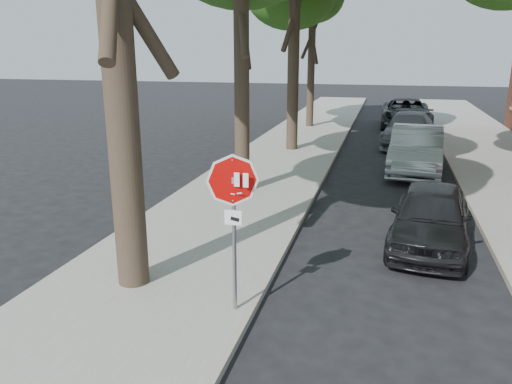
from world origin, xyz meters
TOP-DOWN VIEW (x-y plane):
  - ground at (0.00, 0.00)m, footprint 120.00×120.00m
  - sidewalk_left at (-2.50, 12.00)m, footprint 4.00×55.00m
  - curb_left at (-0.45, 12.00)m, footprint 0.12×55.00m
  - curb_right at (3.95, 12.00)m, footprint 0.12×55.00m
  - stop_sign at (-0.70, -0.03)m, footprint 0.76×0.34m
  - car_a at (2.60, 4.05)m, footprint 2.10×4.22m
  - car_b at (2.60, 11.29)m, footprint 2.07×5.07m
  - car_c at (2.54, 16.67)m, footprint 2.75×5.42m
  - car_d at (2.55, 22.48)m, footprint 2.74×5.85m

SIDE VIEW (x-z plane):
  - ground at x=0.00m, z-range 0.00..0.00m
  - sidewalk_left at x=-2.50m, z-range 0.00..0.12m
  - curb_left at x=-0.45m, z-range 0.00..0.13m
  - curb_right at x=3.95m, z-range 0.00..0.13m
  - car_a at x=2.60m, z-range 0.00..1.38m
  - car_c at x=2.54m, z-range 0.00..1.51m
  - car_d at x=2.55m, z-range 0.00..1.62m
  - car_b at x=2.60m, z-range 0.00..1.64m
  - stop_sign at x=-0.70m, z-range 0.64..3.25m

